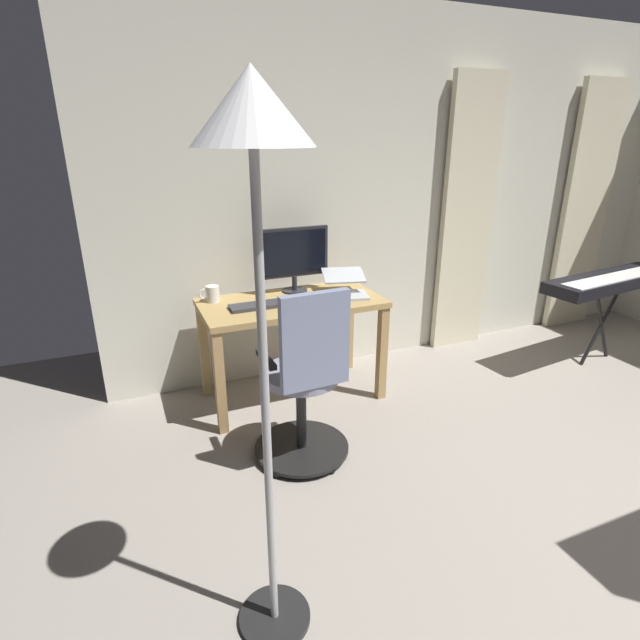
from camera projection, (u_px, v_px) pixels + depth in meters
name	position (u px, v px, depth m)	size (l,w,h in m)	color
back_room_partition	(421.00, 193.00, 4.00)	(5.11, 0.10, 2.69)	beige
curtain_left_panel	(585.00, 210.00, 4.62)	(0.53, 0.06, 2.25)	beige
curtain_right_panel	(467.00, 219.00, 4.13)	(0.49, 0.06, 2.25)	beige
desk	(292.00, 316.00, 3.39)	(1.23, 0.61, 0.73)	tan
office_chair	(305.00, 385.00, 2.73)	(0.56, 0.56, 1.06)	black
computer_monitor	(294.00, 255.00, 3.45)	(0.51, 0.18, 0.46)	#232328
computer_keyboard	(261.00, 305.00, 3.22)	(0.41, 0.13, 0.02)	#333338
laptop	(345.00, 288.00, 3.44)	(0.37, 0.39, 0.16)	#B7BCC1
computer_mouse	(303.00, 306.00, 3.18)	(0.06, 0.10, 0.04)	#B7BCC1
mug_coffee	(212.00, 294.00, 3.30)	(0.14, 0.09, 0.11)	white
piano_keyboard	(611.00, 282.00, 3.93)	(1.32, 0.46, 0.75)	black
floor_lamp	(255.00, 180.00, 1.35)	(0.34, 0.34, 1.96)	black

